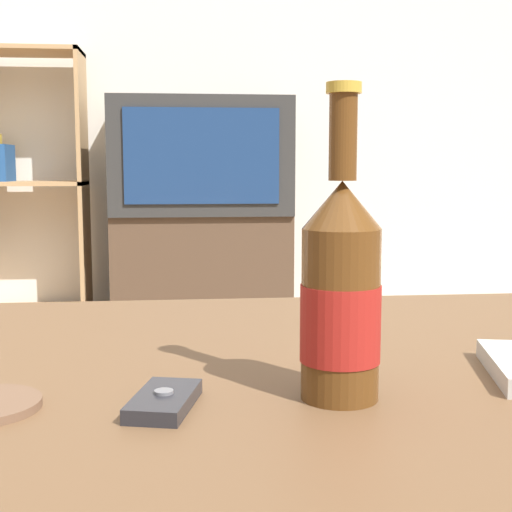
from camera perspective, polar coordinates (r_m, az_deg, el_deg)
The scene contains 8 objects.
back_wall at distance 3.83m, azimuth -4.89°, elevation 15.91°, with size 8.00×0.05×2.60m.
coffee_table at distance 0.82m, azimuth -0.29°, elevation -13.41°, with size 1.18×0.82×0.50m.
tv_stand at distance 3.54m, azimuth -4.37°, elevation -0.55°, with size 0.86×0.42×0.49m.
television at distance 3.50m, azimuth -4.45°, elevation 7.92°, with size 0.86×0.47×0.56m.
bookshelf at distance 3.65m, azimuth -18.26°, elevation 5.87°, with size 0.55×0.30×1.27m.
beer_bottle at distance 0.67m, azimuth 6.80°, elevation -3.00°, with size 0.08×0.08×0.30m.
cell_phone at distance 0.67m, azimuth -7.38°, elevation -11.41°, with size 0.07×0.11×0.02m.
remote_control at distance 0.81m, azimuth 19.65°, elevation -8.35°, with size 0.07×0.16×0.02m.
Camera 1 is at (-0.07, -0.76, 0.72)m, focal length 50.00 mm.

